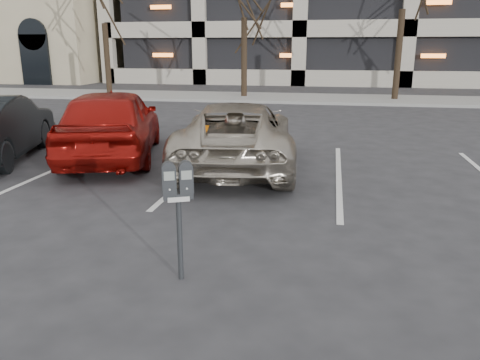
# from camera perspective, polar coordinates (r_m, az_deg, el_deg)

# --- Properties ---
(ground) EXTENTS (140.00, 140.00, 0.00)m
(ground) POSITION_cam_1_polar(r_m,az_deg,el_deg) (7.02, 0.57, -3.85)
(ground) COLOR #28282B
(ground) RESTS_ON ground
(sidewalk) EXTENTS (80.00, 4.00, 0.12)m
(sidewalk) POSITION_cam_1_polar(r_m,az_deg,el_deg) (22.65, 8.08, 9.83)
(sidewalk) COLOR gray
(sidewalk) RESTS_ON ground
(stall_lines) EXTENTS (16.90, 5.20, 0.00)m
(stall_lines) POSITION_cam_1_polar(r_m,az_deg,el_deg) (9.47, -5.23, 1.35)
(stall_lines) COLOR silver
(stall_lines) RESTS_ON ground
(parking_meter) EXTENTS (0.34, 0.24, 1.25)m
(parking_meter) POSITION_cam_1_polar(r_m,az_deg,el_deg) (4.75, -7.56, -1.50)
(parking_meter) COLOR black
(parking_meter) RESTS_ON ground
(suv_silver) EXTENTS (2.83, 5.03, 1.33)m
(suv_silver) POSITION_cam_1_polar(r_m,az_deg,el_deg) (9.55, -0.42, 5.57)
(suv_silver) COLOR #B0A796
(suv_silver) RESTS_ON ground
(car_red) EXTENTS (3.11, 4.94, 1.57)m
(car_red) POSITION_cam_1_polar(r_m,az_deg,el_deg) (10.65, -15.37, 6.73)
(car_red) COLOR #99130D
(car_red) RESTS_ON ground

